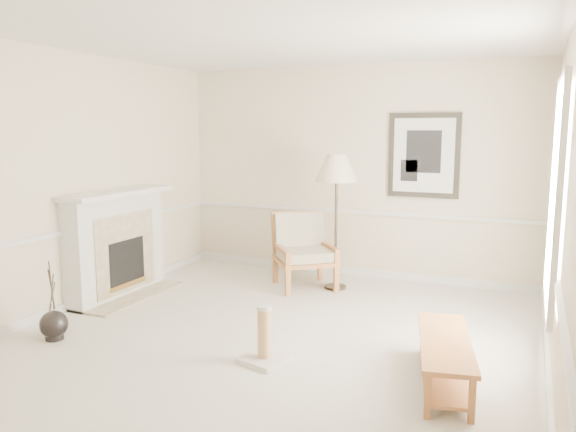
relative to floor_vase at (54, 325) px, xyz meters
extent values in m
plane|color=silver|center=(1.93, 0.84, -0.15)|extent=(5.50, 5.50, 0.00)
cube|color=beige|center=(1.93, 3.59, 1.30)|extent=(5.00, 0.04, 2.90)
cube|color=beige|center=(1.93, -1.91, 1.30)|extent=(5.00, 0.04, 2.90)
cube|color=beige|center=(-0.57, 0.84, 1.30)|extent=(0.04, 5.50, 2.90)
cube|color=beige|center=(4.43, 0.84, 1.30)|extent=(0.04, 5.50, 2.90)
cube|color=white|center=(1.93, 0.84, 2.75)|extent=(5.00, 5.50, 0.04)
cube|color=white|center=(1.93, 3.57, -0.10)|extent=(4.95, 0.04, 0.10)
cube|color=white|center=(1.93, 3.57, 0.75)|extent=(4.95, 0.04, 0.05)
cube|color=white|center=(4.39, 1.24, 1.35)|extent=(0.03, 1.20, 1.80)
cube|color=white|center=(4.38, 1.24, 1.35)|extent=(0.05, 1.34, 1.94)
cube|color=black|center=(2.88, 3.56, 1.55)|extent=(0.92, 0.04, 1.10)
cube|color=white|center=(2.88, 3.53, 1.55)|extent=(0.78, 0.01, 0.96)
cube|color=black|center=(2.88, 3.53, 1.60)|extent=(0.45, 0.01, 0.55)
cube|color=white|center=(-0.43, 1.44, 0.48)|extent=(0.28, 1.50, 1.25)
cube|color=white|center=(-0.38, 1.44, 1.13)|extent=(0.46, 1.64, 0.06)
cube|color=#C6B28E|center=(-0.29, 1.44, 0.40)|extent=(0.02, 1.05, 0.95)
cube|color=black|center=(-0.28, 1.44, 0.27)|extent=(0.02, 0.62, 0.58)
cube|color=gold|center=(-0.27, 1.44, 0.01)|extent=(0.01, 0.66, 0.05)
cube|color=#C6B28E|center=(-0.27, 1.44, -0.13)|extent=(0.60, 1.50, 0.03)
sphere|color=black|center=(0.00, 0.00, 0.01)|extent=(0.27, 0.27, 0.27)
cylinder|color=black|center=(0.00, 0.00, -0.11)|extent=(0.17, 0.17, 0.08)
cylinder|color=black|center=(0.00, 0.00, 0.36)|extent=(0.06, 0.11, 0.43)
cylinder|color=black|center=(0.00, 0.00, 0.33)|extent=(0.07, 0.13, 0.35)
cylinder|color=black|center=(0.00, 0.00, 0.40)|extent=(0.03, 0.06, 0.50)
cube|color=#AB7837|center=(1.51, 2.24, 0.05)|extent=(0.09, 0.09, 0.39)
cube|color=#AB7837|center=(1.12, 2.74, 0.05)|extent=(0.09, 0.09, 0.39)
cube|color=#AB7837|center=(2.01, 2.64, 0.05)|extent=(0.09, 0.09, 0.39)
cube|color=#AB7837|center=(1.61, 3.13, 0.05)|extent=(0.09, 0.09, 0.39)
cube|color=#AB7837|center=(1.56, 2.69, 0.21)|extent=(1.01, 1.01, 0.05)
cube|color=#AB7837|center=(1.36, 2.94, 0.53)|extent=(0.66, 0.58, 0.56)
cube|color=#AB7837|center=(1.31, 2.49, 0.39)|extent=(0.50, 0.60, 0.05)
cube|color=#AB7837|center=(1.81, 2.89, 0.39)|extent=(0.50, 0.60, 0.05)
cube|color=silver|center=(1.56, 2.69, 0.30)|extent=(0.92, 0.92, 0.12)
cube|color=silver|center=(1.40, 2.89, 0.55)|extent=(0.64, 0.57, 0.50)
cylinder|color=black|center=(1.93, 2.81, -0.13)|extent=(0.28, 0.28, 0.03)
cylinder|color=black|center=(1.93, 2.81, 0.66)|extent=(0.04, 0.04, 1.56)
cone|color=beige|center=(1.93, 2.81, 1.41)|extent=(0.61, 0.61, 0.34)
cube|color=#AB7837|center=(3.63, 0.53, 0.21)|extent=(0.65, 1.36, 0.04)
cube|color=#AB7837|center=(3.63, 0.53, -0.05)|extent=(0.57, 1.26, 0.03)
cube|color=#AB7837|center=(3.61, -0.09, 0.02)|extent=(0.06, 0.06, 0.34)
cube|color=#AB7837|center=(3.90, -0.03, 0.02)|extent=(0.06, 0.06, 0.34)
cube|color=#AB7837|center=(3.37, 1.09, 0.02)|extent=(0.06, 0.06, 0.34)
cube|color=#AB7837|center=(3.66, 1.15, 0.02)|extent=(0.06, 0.06, 0.34)
cube|color=silver|center=(2.12, 0.34, -0.12)|extent=(0.44, 0.44, 0.05)
cylinder|color=tan|center=(2.12, 0.34, 0.12)|extent=(0.12, 0.12, 0.44)
cylinder|color=silver|center=(2.12, 0.34, 0.35)|extent=(0.14, 0.14, 0.04)
camera|label=1|loc=(4.19, -3.89, 1.88)|focal=35.00mm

